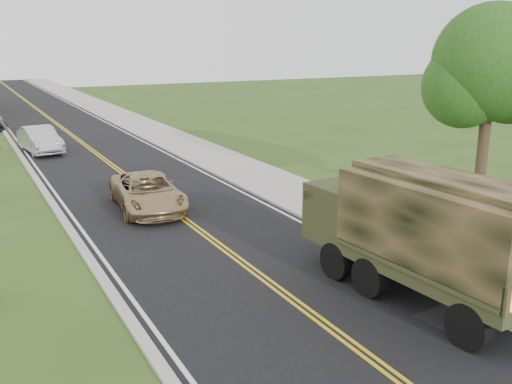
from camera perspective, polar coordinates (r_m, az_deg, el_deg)
road at (r=46.48m, az=-18.69°, el=5.98°), size 8.00×120.00×0.01m
curb_right at (r=47.30m, az=-13.72°, el=6.56°), size 0.30×120.00×0.12m
sidewalk_right at (r=47.76m, az=-11.68°, el=6.74°), size 3.20×120.00×0.10m
curb_left at (r=46.00m, az=-23.80°, el=5.46°), size 0.30×120.00×0.10m
leafy_tree at (r=24.00m, az=22.43°, el=11.04°), size 4.83×4.50×8.10m
military_truck at (r=15.41m, az=16.48°, el=-3.40°), size 2.92×7.17×3.50m
suv_champagne at (r=23.45m, az=-10.80°, el=-0.02°), size 2.85×5.38×1.44m
sedan_silver at (r=37.17m, az=-20.79°, el=4.91°), size 2.23×4.95×1.57m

